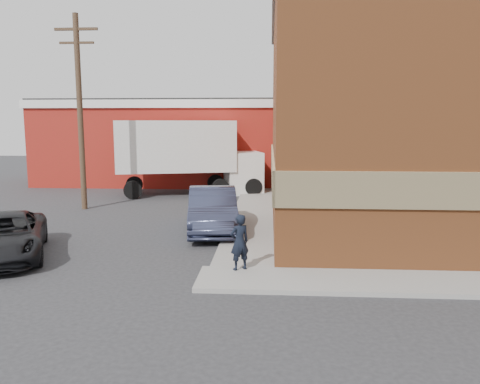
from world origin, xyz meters
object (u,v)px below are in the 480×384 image
(man, at_px, (240,242))
(box_truck, at_px, (190,152))
(brick_building, at_px, (432,109))
(sedan, at_px, (213,210))
(utility_pole, at_px, (80,109))
(warehouse, at_px, (165,141))
(suv_a, at_px, (5,236))

(man, height_order, box_truck, box_truck)
(brick_building, relative_size, sedan, 3.64)
(utility_pole, height_order, man, utility_pole)
(brick_building, distance_m, box_truck, 12.91)
(man, relative_size, sedan, 0.31)
(warehouse, distance_m, utility_pole, 11.27)
(warehouse, relative_size, sedan, 3.25)
(man, bearing_deg, warehouse, -103.36)
(warehouse, relative_size, utility_pole, 1.81)
(brick_building, distance_m, warehouse, 18.30)
(suv_a, bearing_deg, utility_pole, 72.07)
(brick_building, xyz_separation_m, man, (-7.95, -9.25, -3.80))
(box_truck, bearing_deg, utility_pole, -145.09)
(man, xyz_separation_m, suv_a, (-7.21, 1.07, -0.22))
(suv_a, bearing_deg, sedan, 10.10)
(sedan, distance_m, suv_a, 7.06)
(warehouse, relative_size, suv_a, 3.39)
(brick_building, bearing_deg, warehouse, 142.80)
(utility_pole, height_order, box_truck, utility_pole)
(brick_building, bearing_deg, utility_pole, 179.98)
(man, relative_size, suv_a, 0.32)
(utility_pole, xyz_separation_m, box_truck, (4.30, 4.98, -2.31))
(suv_a, bearing_deg, man, -32.27)
(suv_a, relative_size, box_truck, 0.54)
(warehouse, xyz_separation_m, utility_pole, (-1.50, -11.00, 1.93))
(brick_building, distance_m, suv_a, 17.68)
(utility_pole, relative_size, sedan, 1.79)
(warehouse, xyz_separation_m, sedan, (5.20, -15.24, -1.99))
(man, height_order, sedan, same)
(brick_building, height_order, utility_pole, brick_building)
(warehouse, height_order, sedan, warehouse)
(brick_building, bearing_deg, box_truck, 156.93)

